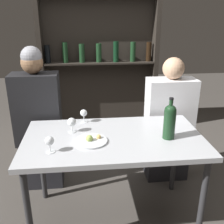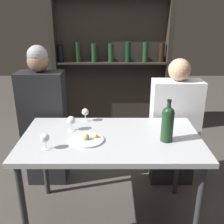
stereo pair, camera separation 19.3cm
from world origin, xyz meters
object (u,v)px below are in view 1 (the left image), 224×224
wine_glass_0 (72,123)px  seated_person_left (39,124)px  wine_glass_1 (49,142)px  food_plate_0 (91,140)px  wine_glass_2 (84,114)px  seated_person_right (169,125)px  wine_bottle (170,120)px

wine_glass_0 → seated_person_left: (-0.32, 0.40, -0.17)m
wine_glass_1 → food_plate_0: wine_glass_1 is taller
wine_glass_2 → seated_person_left: (-0.41, 0.23, -0.17)m
wine_glass_0 → wine_glass_2: size_ratio=1.02×
seated_person_left → seated_person_right: 1.20m
wine_bottle → seated_person_left: (-1.00, 0.58, -0.24)m
wine_glass_1 → food_plate_0: 0.29m
wine_glass_0 → seated_person_right: (0.88, 0.40, -0.24)m
wine_glass_0 → wine_glass_2: (0.09, 0.17, 0.00)m
wine_glass_2 → seated_person_right: bearing=16.1°
wine_bottle → wine_glass_2: wine_bottle is taller
wine_bottle → seated_person_left: bearing=150.2°
food_plate_0 → seated_person_right: 0.96m
wine_bottle → wine_glass_2: bearing=149.9°
wine_bottle → wine_glass_0: wine_bottle is taller
seated_person_left → wine_glass_0: bearing=-51.6°
wine_glass_2 → seated_person_right: 0.86m
wine_glass_1 → seated_person_right: seated_person_right is taller
wine_glass_2 → food_plate_0: size_ratio=0.48×
wine_glass_2 → wine_bottle: bearing=-30.1°
wine_glass_0 → seated_person_left: seated_person_left is taller
food_plate_0 → seated_person_left: bearing=128.2°
wine_bottle → seated_person_right: (0.20, 0.58, -0.30)m
wine_glass_1 → wine_glass_2: (0.22, 0.46, -0.00)m
wine_bottle → wine_glass_2: (-0.60, 0.35, -0.06)m
food_plate_0 → seated_person_left: seated_person_left is taller
wine_glass_1 → wine_glass_2: size_ratio=1.01×
wine_bottle → food_plate_0: wine_bottle is taller
wine_glass_2 → seated_person_right: (0.79, 0.23, -0.24)m
wine_bottle → wine_glass_0: bearing=165.8°
wine_bottle → wine_glass_0: size_ratio=2.69×
food_plate_0 → seated_person_right: seated_person_right is taller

